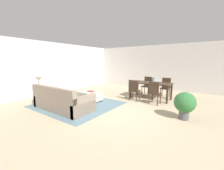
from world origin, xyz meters
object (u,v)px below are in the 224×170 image
dining_chair_near_left (134,89)px  vase_centerpiece (153,80)px  dining_chair_near_right (154,92)px  dining_chair_far_left (147,84)px  ottoman_table (90,96)px  book_on_ottoman (91,91)px  potted_plant (185,103)px  dining_table (151,84)px  couch (62,101)px  table_lamp (39,79)px  dining_chair_far_right (166,86)px  side_table (40,92)px

dining_chair_near_left → vase_centerpiece: bearing=54.2°
dining_chair_near_right → vase_centerpiece: size_ratio=3.94×
dining_chair_near_right → dining_chair_far_left: 1.85m
dining_chair_near_right → vase_centerpiece: (-0.35, 0.85, 0.36)m
ottoman_table → dining_chair_near_right: bearing=22.8°
dining_chair_near_left → book_on_ottoman: bearing=-147.0°
dining_chair_far_left → potted_plant: size_ratio=1.12×
dining_table → vase_centerpiece: 0.23m
couch → dining_chair_far_left: (1.61, 4.04, 0.24)m
dining_chair_far_left → dining_chair_near_right: bearing=-60.4°
table_lamp → book_on_ottoman: (1.46, 1.49, -0.57)m
couch → book_on_ottoman: 1.47m
dining_chair_far_left → book_on_ottoman: dining_chair_far_left is taller
book_on_ottoman → dining_chair_far_right: bearing=45.3°
dining_table → dining_chair_near_left: dining_chair_near_left is taller
couch → dining_chair_near_right: dining_chair_near_right is taller
ottoman_table → vase_centerpiece: (2.14, 1.89, 0.65)m
couch → ottoman_table: bearing=88.4°
couch → dining_table: size_ratio=1.28×
dining_chair_near_right → book_on_ottoman: dining_chair_near_right is taller
couch → ottoman_table: size_ratio=2.13×
ottoman_table → table_lamp: 2.17m
couch → side_table: couch is taller
dining_table → potted_plant: (1.65, -1.74, -0.18)m
table_lamp → dining_table: 4.81m
dining_chair_far_left → dining_chair_far_right: 0.94m
side_table → dining_chair_near_right: dining_chair_near_right is taller
ottoman_table → book_on_ottoman: book_on_ottoman is taller
side_table → dining_table: 4.80m
dining_table → dining_chair_near_left: (-0.48, -0.76, -0.15)m
couch → dining_chair_far_left: 4.35m
table_lamp → vase_centerpiece: bearing=42.5°
dining_chair_near_right → dining_chair_far_right: 1.58m
dining_chair_near_right → dining_chair_far_right: (0.03, 1.58, 0.00)m
table_lamp → dining_chair_far_left: 5.09m
dining_table → ottoman_table: bearing=-137.8°
potted_plant → ottoman_table: bearing=-178.2°
table_lamp → dining_chair_far_right: (3.98, 4.04, -0.46)m
table_lamp → vase_centerpiece: (3.60, 3.30, -0.10)m
dining_chair_far_right → vase_centerpiece: vase_centerpiece is taller
dining_chair_far_right → potted_plant: dining_chair_far_right is taller
dining_chair_near_left → dining_chair_far_right: 1.79m
dining_chair_near_left → book_on_ottoman: dining_chair_near_left is taller
potted_plant → table_lamp: bearing=-163.6°
couch → book_on_ottoman: size_ratio=8.69×
ottoman_table → dining_chair_near_right: dining_chair_near_right is taller
dining_chair_far_left → potted_plant: (2.13, -2.54, -0.04)m
ottoman_table → dining_chair_near_left: bearing=35.1°
dining_chair_near_left → vase_centerpiece: vase_centerpiece is taller
ottoman_table → dining_chair_far_right: dining_chair_far_right is taller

